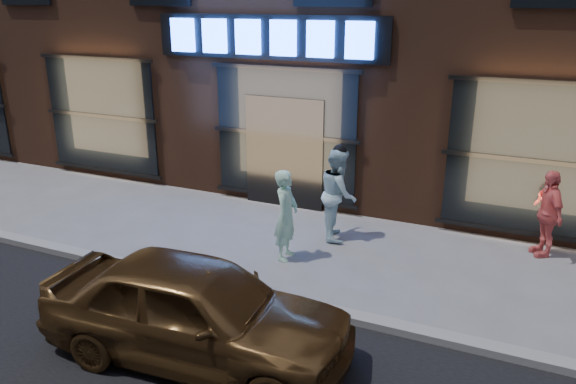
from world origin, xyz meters
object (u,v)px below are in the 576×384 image
object	(u,v)px
man_cap	(338,194)
passerby	(547,213)
gold_sedan	(196,310)
man_bowtie	(286,215)

from	to	relation	value
man_cap	passerby	xyz separation A→B (m)	(3.61, 0.76, -0.09)
passerby	gold_sedan	size ratio (longest dim) A/B	0.39
man_bowtie	gold_sedan	world-z (taller)	man_bowtie
man_cap	gold_sedan	xyz separation A→B (m)	(-0.34, -4.35, -0.20)
man_cap	gold_sedan	bearing A→B (deg)	153.52
gold_sedan	man_cap	bearing A→B (deg)	-8.50
passerby	gold_sedan	xyz separation A→B (m)	(-3.95, -5.11, -0.11)
gold_sedan	man_bowtie	bearing A→B (deg)	-0.79
man_bowtie	gold_sedan	bearing A→B (deg)	178.83
man_bowtie	man_cap	bearing A→B (deg)	-26.87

